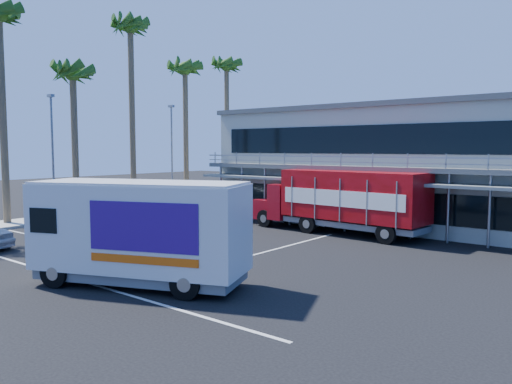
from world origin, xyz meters
The scene contains 15 objects.
ground centered at (0.00, 0.00, 0.00)m, with size 120.00×120.00×0.00m, color black.
building centered at (3.00, 14.94, 3.66)m, with size 22.40×12.00×7.30m.
curb_strip centered at (-15.00, 6.00, 0.08)m, with size 3.00×32.00×0.16m, color #A5A399.
palm_c centered at (-14.90, 3.00, 9.21)m, with size 2.80×2.80×10.75m.
palm_d centered at (-15.20, 8.00, 12.80)m, with size 2.80×2.80×14.75m.
palm_e centered at (-14.70, 13.00, 10.57)m, with size 2.80×2.80×12.25m.
palm_f centered at (-15.10, 18.50, 11.47)m, with size 2.80×2.80×13.25m.
light_pole_near centered at (-14.20, 1.00, 4.50)m, with size 0.50×0.25×8.09m.
light_pole_far centered at (-14.20, 11.00, 4.50)m, with size 0.50×0.25×8.09m.
red_truck centered at (2.29, 8.55, 1.92)m, with size 10.50×3.16×3.49m.
white_van centered at (1.99, -5.00, 1.90)m, with size 7.74×5.08×3.58m.
parked_car_b centered at (-9.50, -0.68, 0.72)m, with size 1.52×4.35×1.43m, color black.
parked_car_c centered at (-9.50, 0.80, 0.82)m, with size 2.72×5.89×1.64m, color silver.
parked_car_d centered at (-12.50, 5.71, 0.76)m, with size 2.12×5.22×1.51m, color #2D333C.
parked_car_e centered at (-12.50, 10.29, 0.70)m, with size 1.66×4.14×1.41m, color slate.
Camera 1 is at (15.64, -15.68, 4.70)m, focal length 35.00 mm.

